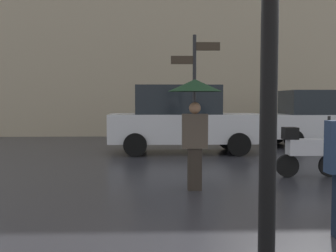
{
  "coord_description": "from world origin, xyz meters",
  "views": [
    {
      "loc": [
        -0.95,
        -2.98,
        1.55
      ],
      "look_at": [
        -0.7,
        4.21,
        1.1
      ],
      "focal_mm": 44.24,
      "sensor_mm": 36.0,
      "label": 1
    }
  ],
  "objects_px": {
    "parked_car_left": "(183,119)",
    "parked_car_right": "(323,118)",
    "parked_scooter": "(307,150)",
    "pedestrian_with_umbrella": "(195,103)",
    "street_signpost": "(195,89)"
  },
  "relations": [
    {
      "from": "parked_car_left",
      "to": "parked_car_right",
      "type": "xyz_separation_m",
      "value": [
        4.93,
        1.75,
        -0.05
      ]
    },
    {
      "from": "parked_scooter",
      "to": "parked_car_left",
      "type": "bearing_deg",
      "value": 113.96
    },
    {
      "from": "pedestrian_with_umbrella",
      "to": "parked_scooter",
      "type": "height_order",
      "value": "pedestrian_with_umbrella"
    },
    {
      "from": "pedestrian_with_umbrella",
      "to": "street_signpost",
      "type": "relative_size",
      "value": 0.64
    },
    {
      "from": "parked_scooter",
      "to": "street_signpost",
      "type": "bearing_deg",
      "value": 151.24
    },
    {
      "from": "parked_car_left",
      "to": "street_signpost",
      "type": "distance_m",
      "value": 3.14
    },
    {
      "from": "pedestrian_with_umbrella",
      "to": "parked_car_right",
      "type": "height_order",
      "value": "pedestrian_with_umbrella"
    },
    {
      "from": "parked_scooter",
      "to": "parked_car_left",
      "type": "xyz_separation_m",
      "value": [
        -2.23,
        3.97,
        0.45
      ]
    },
    {
      "from": "pedestrian_with_umbrella",
      "to": "parked_car_left",
      "type": "distance_m",
      "value": 5.14
    },
    {
      "from": "pedestrian_with_umbrella",
      "to": "street_signpost",
      "type": "height_order",
      "value": "street_signpost"
    },
    {
      "from": "street_signpost",
      "to": "pedestrian_with_umbrella",
      "type": "bearing_deg",
      "value": -95.58
    },
    {
      "from": "pedestrian_with_umbrella",
      "to": "parked_car_right",
      "type": "bearing_deg",
      "value": 176.54
    },
    {
      "from": "parked_scooter",
      "to": "parked_car_right",
      "type": "relative_size",
      "value": 0.31
    },
    {
      "from": "parked_scooter",
      "to": "parked_car_right",
      "type": "height_order",
      "value": "parked_car_right"
    },
    {
      "from": "pedestrian_with_umbrella",
      "to": "street_signpost",
      "type": "distance_m",
      "value": 2.11
    }
  ]
}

